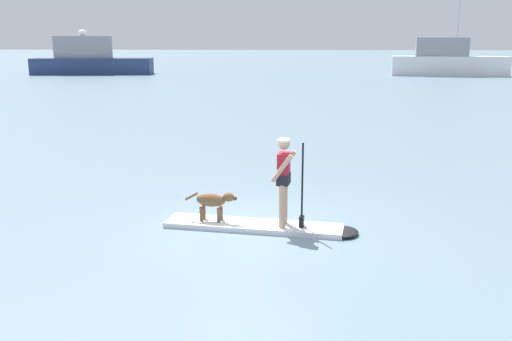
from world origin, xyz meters
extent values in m
plane|color=slate|center=(0.00, 0.00, 0.00)|extent=(400.00, 400.00, 0.00)
cube|color=silver|center=(0.00, 0.00, 0.05)|extent=(3.46, 1.23, 0.10)
ellipsoid|color=black|center=(1.67, -0.27, 0.05)|extent=(0.66, 0.75, 0.10)
cylinder|color=tan|center=(0.58, 0.04, 0.51)|extent=(0.12, 0.12, 0.82)
cylinder|color=tan|center=(0.54, -0.22, 0.51)|extent=(0.12, 0.12, 0.82)
cube|color=black|center=(0.56, -0.09, 1.00)|extent=(0.27, 0.39, 0.20)
cube|color=#B21E2D|center=(0.56, -0.09, 1.20)|extent=(0.25, 0.37, 0.57)
sphere|color=tan|center=(0.56, -0.09, 1.66)|extent=(0.22, 0.22, 0.22)
ellipsoid|color=white|center=(0.56, -0.09, 1.72)|extent=(0.23, 0.23, 0.11)
cylinder|color=tan|center=(0.59, 0.10, 1.24)|extent=(0.43, 0.16, 0.54)
cylinder|color=tan|center=(0.53, -0.28, 1.24)|extent=(0.43, 0.16, 0.54)
cylinder|color=black|center=(0.91, -0.15, 0.89)|extent=(0.04, 0.04, 1.59)
cube|color=black|center=(0.91, -0.15, 0.20)|extent=(0.11, 0.19, 0.20)
ellipsoid|color=brown|center=(-0.82, 0.13, 0.51)|extent=(0.61, 0.31, 0.26)
ellipsoid|color=brown|center=(-0.48, 0.08, 0.59)|extent=(0.24, 0.19, 0.18)
ellipsoid|color=#503923|center=(-0.37, 0.06, 0.57)|extent=(0.13, 0.10, 0.08)
cylinder|color=brown|center=(-1.21, 0.20, 0.56)|extent=(0.27, 0.09, 0.18)
cylinder|color=brown|center=(-0.64, 0.18, 0.24)|extent=(0.07, 0.07, 0.28)
cylinder|color=brown|center=(-0.66, 0.03, 0.24)|extent=(0.07, 0.07, 0.28)
cylinder|color=brown|center=(-0.98, 0.24, 0.24)|extent=(0.07, 0.07, 0.28)
cylinder|color=brown|center=(-1.00, 0.08, 0.24)|extent=(0.07, 0.07, 0.28)
cube|color=navy|center=(-19.37, 49.19, 0.83)|extent=(12.39, 4.56, 1.66)
cube|color=gray|center=(-20.28, 49.19, 2.77)|extent=(5.68, 3.07, 2.22)
ellipsoid|color=white|center=(-20.28, 49.19, 4.23)|extent=(0.90, 0.90, 0.60)
cube|color=white|center=(16.97, 48.37, 0.96)|extent=(11.37, 4.20, 1.92)
cube|color=gray|center=(16.13, 48.37, 2.82)|extent=(5.23, 2.63, 1.81)
cylinder|color=silver|center=(17.52, 48.37, 6.17)|extent=(0.20, 0.20, 8.49)
cylinder|color=silver|center=(16.13, 48.37, 3.12)|extent=(3.87, 0.75, 0.14)
camera|label=1|loc=(0.56, -10.35, 3.50)|focal=40.13mm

